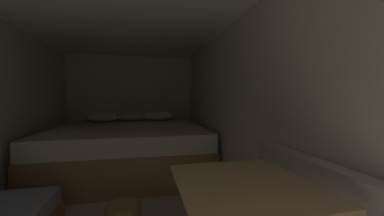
{
  "coord_description": "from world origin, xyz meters",
  "views": [
    {
      "loc": [
        0.23,
        -0.23,
        1.22
      ],
      "look_at": [
        0.86,
        2.7,
        1.06
      ],
      "focal_mm": 21.23,
      "sensor_mm": 36.0,
      "label": 1
    }
  ],
  "objects": [
    {
      "name": "wall_right",
      "position": [
        1.26,
        2.09,
        1.02
      ],
      "size": [
        0.05,
        5.04,
        2.04
      ],
      "primitive_type": "cube",
      "color": "beige",
      "rests_on": "ground"
    },
    {
      "name": "ceiling_slab",
      "position": [
        0.0,
        2.09,
        2.06
      ],
      "size": [
        2.57,
        5.04,
        0.05
      ],
      "primitive_type": "cube",
      "color": "white",
      "rests_on": "wall_left"
    },
    {
      "name": "dinette_table",
      "position": [
        0.72,
        0.82,
        0.68
      ],
      "size": [
        0.67,
        0.72,
        0.78
      ],
      "color": "tan",
      "rests_on": "ground"
    },
    {
      "name": "wall_back",
      "position": [
        0.0,
        4.63,
        1.02
      ],
      "size": [
        2.57,
        0.05,
        2.04
      ],
      "primitive_type": "cube",
      "color": "beige",
      "rests_on": "ground"
    },
    {
      "name": "bed",
      "position": [
        0.0,
        3.54,
        0.37
      ],
      "size": [
        2.35,
        2.08,
        0.91
      ],
      "color": "#9E7247",
      "rests_on": "ground"
    },
    {
      "name": "wicker_basket",
      "position": [
        0.03,
        1.94,
        0.1
      ],
      "size": [
        0.33,
        0.33,
        0.2
      ],
      "color": "olive",
      "rests_on": "ground"
    }
  ]
}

